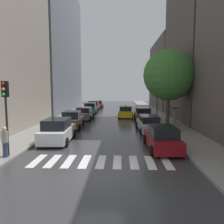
{
  "coord_description": "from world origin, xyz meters",
  "views": [
    {
      "loc": [
        1.08,
        -9.35,
        4.01
      ],
      "look_at": [
        -0.09,
        18.59,
        0.97
      ],
      "focal_mm": 34.15,
      "sensor_mm": 36.0,
      "label": 1
    }
  ],
  "objects_px": {
    "parked_car_left_fourth": "(90,109)",
    "parked_car_left_fifth": "(94,106)",
    "parked_car_right_second": "(149,124)",
    "street_tree_right": "(169,75)",
    "parked_car_right_third": "(143,115)",
    "taxi_midroad": "(126,112)",
    "traffic_light_left_corner": "(6,102)",
    "parked_car_left_sixth": "(98,104)",
    "parked_car_left_nearest": "(58,131)",
    "parked_car_left_second": "(72,120)",
    "parked_car_left_third": "(84,114)",
    "pedestrian_near_tree": "(168,115)",
    "lamp_post_right": "(157,86)",
    "pedestrian_foreground": "(5,141)",
    "pedestrian_by_kerb": "(175,112)",
    "parked_car_right_nearest": "(162,139)"
  },
  "relations": [
    {
      "from": "parked_car_left_sixth",
      "to": "pedestrian_near_tree",
      "type": "relative_size",
      "value": 2.27
    },
    {
      "from": "parked_car_right_third",
      "to": "lamp_post_right",
      "type": "bearing_deg",
      "value": -94.97
    },
    {
      "from": "parked_car_left_third",
      "to": "parked_car_right_second",
      "type": "distance_m",
      "value": 10.67
    },
    {
      "from": "parked_car_left_sixth",
      "to": "parked_car_left_second",
      "type": "bearing_deg",
      "value": 178.86
    },
    {
      "from": "pedestrian_foreground",
      "to": "taxi_midroad",
      "type": "bearing_deg",
      "value": -29.78
    },
    {
      "from": "pedestrian_by_kerb",
      "to": "traffic_light_left_corner",
      "type": "xyz_separation_m",
      "value": [
        -12.39,
        -11.51,
        1.76
      ]
    },
    {
      "from": "parked_car_left_nearest",
      "to": "parked_car_left_second",
      "type": "height_order",
      "value": "parked_car_left_nearest"
    },
    {
      "from": "pedestrian_by_kerb",
      "to": "parked_car_left_fourth",
      "type": "bearing_deg",
      "value": 117.84
    },
    {
      "from": "parked_car_left_fifth",
      "to": "pedestrian_by_kerb",
      "type": "bearing_deg",
      "value": -143.78
    },
    {
      "from": "taxi_midroad",
      "to": "pedestrian_foreground",
      "type": "xyz_separation_m",
      "value": [
        -7.26,
        -18.64,
        0.3
      ]
    },
    {
      "from": "parked_car_left_fourth",
      "to": "taxi_midroad",
      "type": "relative_size",
      "value": 0.94
    },
    {
      "from": "parked_car_left_fourth",
      "to": "traffic_light_left_corner",
      "type": "distance_m",
      "value": 22.2
    },
    {
      "from": "parked_car_left_third",
      "to": "parked_car_right_second",
      "type": "bearing_deg",
      "value": -135.94
    },
    {
      "from": "pedestrian_foreground",
      "to": "parked_car_right_second",
      "type": "bearing_deg",
      "value": -55.91
    },
    {
      "from": "parked_car_right_nearest",
      "to": "parked_car_right_second",
      "type": "relative_size",
      "value": 0.92
    },
    {
      "from": "parked_car_right_third",
      "to": "taxi_midroad",
      "type": "xyz_separation_m",
      "value": [
        -2.06,
        3.58,
        -0.03
      ]
    },
    {
      "from": "pedestrian_by_kerb",
      "to": "parked_car_right_second",
      "type": "bearing_deg",
      "value": -152.35
    },
    {
      "from": "pedestrian_by_kerb",
      "to": "traffic_light_left_corner",
      "type": "relative_size",
      "value": 0.43
    },
    {
      "from": "parked_car_left_second",
      "to": "pedestrian_foreground",
      "type": "bearing_deg",
      "value": 168.27
    },
    {
      "from": "parked_car_right_second",
      "to": "street_tree_right",
      "type": "bearing_deg",
      "value": -45.5
    },
    {
      "from": "parked_car_left_sixth",
      "to": "parked_car_right_third",
      "type": "bearing_deg",
      "value": -158.18
    },
    {
      "from": "parked_car_left_fourth",
      "to": "taxi_midroad",
      "type": "xyz_separation_m",
      "value": [
        5.58,
        -3.59,
        -0.08
      ]
    },
    {
      "from": "parked_car_left_fourth",
      "to": "parked_car_left_sixth",
      "type": "bearing_deg",
      "value": -1.26
    },
    {
      "from": "parked_car_left_third",
      "to": "street_tree_right",
      "type": "bearing_deg",
      "value": -118.29
    },
    {
      "from": "pedestrian_near_tree",
      "to": "street_tree_right",
      "type": "relative_size",
      "value": 0.23
    },
    {
      "from": "parked_car_left_nearest",
      "to": "pedestrian_near_tree",
      "type": "relative_size",
      "value": 2.43
    },
    {
      "from": "parked_car_right_second",
      "to": "parked_car_right_third",
      "type": "relative_size",
      "value": 1.19
    },
    {
      "from": "parked_car_right_second",
      "to": "pedestrian_near_tree",
      "type": "relative_size",
      "value": 2.65
    },
    {
      "from": "parked_car_left_third",
      "to": "parked_car_right_nearest",
      "type": "height_order",
      "value": "parked_car_left_third"
    },
    {
      "from": "pedestrian_foreground",
      "to": "lamp_post_right",
      "type": "relative_size",
      "value": 0.23
    },
    {
      "from": "parked_car_left_nearest",
      "to": "taxi_midroad",
      "type": "bearing_deg",
      "value": -22.53
    },
    {
      "from": "parked_car_left_fifth",
      "to": "parked_car_right_second",
      "type": "xyz_separation_m",
      "value": [
        7.67,
        -19.49,
        -0.11
      ]
    },
    {
      "from": "parked_car_left_second",
      "to": "parked_car_left_fifth",
      "type": "xyz_separation_m",
      "value": [
        -0.05,
        18.02,
        0.02
      ]
    },
    {
      "from": "parked_car_right_second",
      "to": "traffic_light_left_corner",
      "type": "relative_size",
      "value": 1.13
    },
    {
      "from": "parked_car_left_second",
      "to": "traffic_light_left_corner",
      "type": "xyz_separation_m",
      "value": [
        -1.54,
        -9.69,
        2.47
      ]
    },
    {
      "from": "parked_car_right_third",
      "to": "parked_car_left_third",
      "type": "bearing_deg",
      "value": 80.72
    },
    {
      "from": "parked_car_left_fifth",
      "to": "pedestrian_by_kerb",
      "type": "height_order",
      "value": "pedestrian_by_kerb"
    },
    {
      "from": "street_tree_right",
      "to": "pedestrian_near_tree",
      "type": "bearing_deg",
      "value": 74.61
    },
    {
      "from": "parked_car_left_third",
      "to": "pedestrian_near_tree",
      "type": "height_order",
      "value": "pedestrian_near_tree"
    },
    {
      "from": "parked_car_right_third",
      "to": "taxi_midroad",
      "type": "relative_size",
      "value": 0.9
    },
    {
      "from": "parked_car_right_third",
      "to": "traffic_light_left_corner",
      "type": "relative_size",
      "value": 0.95
    },
    {
      "from": "parked_car_left_fourth",
      "to": "street_tree_right",
      "type": "height_order",
      "value": "street_tree_right"
    },
    {
      "from": "pedestrian_near_tree",
      "to": "lamp_post_right",
      "type": "relative_size",
      "value": 0.25
    },
    {
      "from": "parked_car_left_second",
      "to": "parked_car_left_sixth",
      "type": "bearing_deg",
      "value": -2.97
    },
    {
      "from": "parked_car_left_fourth",
      "to": "parked_car_left_fifth",
      "type": "distance_m",
      "value": 5.7
    },
    {
      "from": "parked_car_left_sixth",
      "to": "parked_car_left_fifth",
      "type": "bearing_deg",
      "value": 177.49
    },
    {
      "from": "parked_car_right_nearest",
      "to": "street_tree_right",
      "type": "xyz_separation_m",
      "value": [
        2.19,
        8.49,
        4.68
      ]
    },
    {
      "from": "traffic_light_left_corner",
      "to": "lamp_post_right",
      "type": "height_order",
      "value": "lamp_post_right"
    },
    {
      "from": "pedestrian_by_kerb",
      "to": "traffic_light_left_corner",
      "type": "bearing_deg",
      "value": -154.95
    },
    {
      "from": "parked_car_right_nearest",
      "to": "parked_car_right_third",
      "type": "xyz_separation_m",
      "value": [
        0.02,
        12.66,
        0.05
      ]
    }
  ]
}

